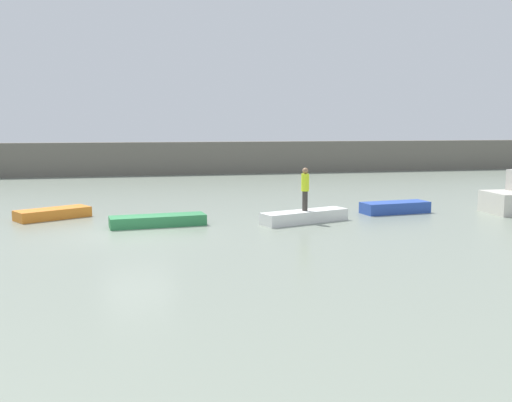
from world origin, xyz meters
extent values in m
plane|color=gray|center=(0.00, 0.00, 0.00)|extent=(120.00, 120.00, 0.00)
cube|color=#666056|center=(0.00, 25.20, 1.31)|extent=(80.00, 1.20, 2.61)
cube|color=orange|center=(-3.45, 4.26, 0.21)|extent=(3.16, 2.49, 0.43)
cube|color=#2D7F47|center=(0.82, 1.50, 0.21)|extent=(3.79, 1.41, 0.42)
cube|color=white|center=(6.70, 1.07, 0.24)|extent=(3.88, 2.10, 0.48)
cube|color=#2B4CAD|center=(11.41, 2.60, 0.25)|extent=(3.19, 1.41, 0.50)
cylinder|color=#38332D|center=(6.70, 1.07, 0.88)|extent=(0.22, 0.22, 0.80)
cylinder|color=#D8F226|center=(6.70, 1.07, 1.63)|extent=(0.32, 0.32, 0.70)
sphere|color=#936B4C|center=(6.70, 1.07, 2.11)|extent=(0.25, 0.25, 0.25)
camera|label=1|loc=(-0.07, -20.67, 3.90)|focal=39.68mm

